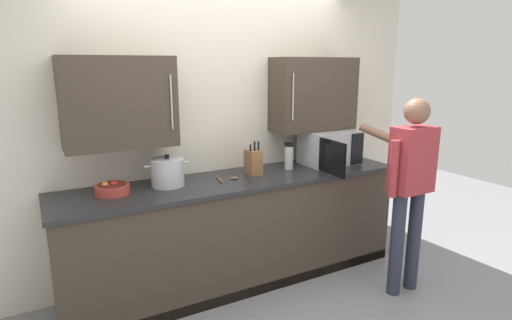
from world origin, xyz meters
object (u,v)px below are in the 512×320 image
at_px(wooden_spoon, 227,178).
at_px(thermos_flask, 289,156).
at_px(microwave_oven, 328,148).
at_px(knife_block, 253,162).
at_px(person_figure, 409,180).
at_px(fruit_bowl, 112,189).
at_px(stock_pot, 168,172).

height_order(wooden_spoon, thermos_flask, thermos_flask).
xyz_separation_m(microwave_oven, knife_block, (-0.80, 0.01, -0.05)).
relative_size(wooden_spoon, knife_block, 0.65).
distance_m(microwave_oven, person_figure, 0.87).
bearing_deg(fruit_bowl, microwave_oven, -0.71).
height_order(fruit_bowl, knife_block, knife_block).
xyz_separation_m(fruit_bowl, knife_block, (1.18, -0.02, 0.07)).
xyz_separation_m(knife_block, stock_pot, (-0.75, 0.03, 0.00)).
xyz_separation_m(wooden_spoon, knife_block, (0.27, 0.04, 0.10)).
distance_m(fruit_bowl, wooden_spoon, 0.91).
relative_size(wooden_spoon, stock_pot, 0.54).
relative_size(microwave_oven, person_figure, 0.45).
height_order(knife_block, person_figure, person_figure).
relative_size(microwave_oven, wooden_spoon, 3.77).
height_order(thermos_flask, person_figure, person_figure).
relative_size(stock_pot, person_figure, 0.22).
relative_size(fruit_bowl, knife_block, 0.84).
relative_size(microwave_oven, stock_pot, 2.04).
relative_size(fruit_bowl, stock_pot, 0.70).
distance_m(thermos_flask, knife_block, 0.38).
bearing_deg(fruit_bowl, person_figure, -22.35).
distance_m(thermos_flask, stock_pot, 1.13).
bearing_deg(fruit_bowl, knife_block, -0.93).
height_order(microwave_oven, person_figure, person_figure).
distance_m(wooden_spoon, person_figure, 1.47).
distance_m(fruit_bowl, thermos_flask, 1.56).
xyz_separation_m(stock_pot, person_figure, (1.71, -0.88, -0.07)).
bearing_deg(microwave_oven, person_figure, -79.88).
relative_size(microwave_oven, fruit_bowl, 2.92).
bearing_deg(thermos_flask, stock_pot, 179.60).
bearing_deg(person_figure, microwave_oven, 100.12).
bearing_deg(thermos_flask, wooden_spoon, -175.09).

